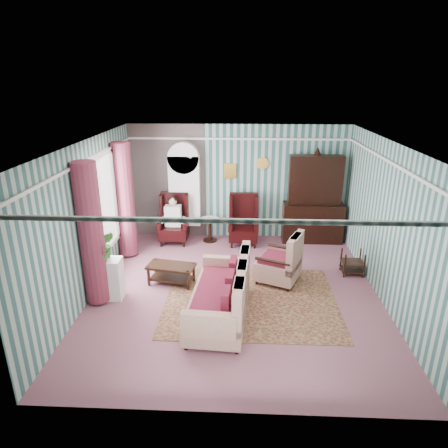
{
  "coord_description": "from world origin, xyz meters",
  "views": [
    {
      "loc": [
        0.1,
        -6.88,
        3.95
      ],
      "look_at": [
        -0.25,
        0.6,
        1.2
      ],
      "focal_mm": 32.0,
      "sensor_mm": 36.0,
      "label": 1
    }
  ],
  "objects_px": {
    "seated_woman": "(173,221)",
    "sofa": "(219,294)",
    "nest_table": "(352,262)",
    "floral_armchair": "(279,258)",
    "plant_stand": "(108,279)",
    "round_side_table": "(210,230)",
    "coffee_table": "(171,274)",
    "wingback_left": "(173,219)",
    "dresser_hutch": "(314,197)",
    "bookcase": "(185,196)",
    "wingback_right": "(243,220)"
  },
  "relations": [
    {
      "from": "seated_woman",
      "to": "sofa",
      "type": "relative_size",
      "value": 0.56
    },
    {
      "from": "nest_table",
      "to": "floral_armchair",
      "type": "relative_size",
      "value": 0.52
    },
    {
      "from": "plant_stand",
      "to": "floral_armchair",
      "type": "bearing_deg",
      "value": 13.88
    },
    {
      "from": "floral_armchair",
      "to": "round_side_table",
      "type": "bearing_deg",
      "value": 59.95
    },
    {
      "from": "floral_armchair",
      "to": "coffee_table",
      "type": "distance_m",
      "value": 2.2
    },
    {
      "from": "floral_armchair",
      "to": "wingback_left",
      "type": "bearing_deg",
      "value": 74.92
    },
    {
      "from": "dresser_hutch",
      "to": "nest_table",
      "type": "xyz_separation_m",
      "value": [
        0.57,
        -1.82,
        -0.91
      ]
    },
    {
      "from": "wingback_left",
      "to": "bookcase",
      "type": "bearing_deg",
      "value": 57.34
    },
    {
      "from": "wingback_right",
      "to": "dresser_hutch",
      "type": "bearing_deg",
      "value": 8.77
    },
    {
      "from": "round_side_table",
      "to": "plant_stand",
      "type": "distance_m",
      "value": 3.36
    },
    {
      "from": "wingback_left",
      "to": "sofa",
      "type": "relative_size",
      "value": 0.59
    },
    {
      "from": "nest_table",
      "to": "sofa",
      "type": "bearing_deg",
      "value": -146.97
    },
    {
      "from": "round_side_table",
      "to": "nest_table",
      "type": "xyz_separation_m",
      "value": [
        3.17,
        -1.7,
        -0.03
      ]
    },
    {
      "from": "plant_stand",
      "to": "round_side_table",
      "type": "bearing_deg",
      "value": 59.62
    },
    {
      "from": "dresser_hutch",
      "to": "wingback_right",
      "type": "bearing_deg",
      "value": -171.23
    },
    {
      "from": "dresser_hutch",
      "to": "seated_woman",
      "type": "xyz_separation_m",
      "value": [
        -3.5,
        -0.27,
        -0.59
      ]
    },
    {
      "from": "plant_stand",
      "to": "floral_armchair",
      "type": "distance_m",
      "value": 3.36
    },
    {
      "from": "dresser_hutch",
      "to": "plant_stand",
      "type": "distance_m",
      "value": 5.31
    },
    {
      "from": "sofa",
      "to": "coffee_table",
      "type": "bearing_deg",
      "value": 45.52
    },
    {
      "from": "wingback_right",
      "to": "round_side_table",
      "type": "distance_m",
      "value": 0.92
    },
    {
      "from": "floral_armchair",
      "to": "seated_woman",
      "type": "bearing_deg",
      "value": 74.92
    },
    {
      "from": "bookcase",
      "to": "seated_woman",
      "type": "xyz_separation_m",
      "value": [
        -0.25,
        -0.39,
        -0.53
      ]
    },
    {
      "from": "wingback_left",
      "to": "seated_woman",
      "type": "bearing_deg",
      "value": 0.0
    },
    {
      "from": "floral_armchair",
      "to": "wingback_right",
      "type": "bearing_deg",
      "value": 43.37
    },
    {
      "from": "wingback_left",
      "to": "round_side_table",
      "type": "xyz_separation_m",
      "value": [
        0.9,
        0.15,
        -0.33
      ]
    },
    {
      "from": "nest_table",
      "to": "plant_stand",
      "type": "relative_size",
      "value": 0.68
    },
    {
      "from": "dresser_hutch",
      "to": "wingback_right",
      "type": "height_order",
      "value": "dresser_hutch"
    },
    {
      "from": "wingback_right",
      "to": "sofa",
      "type": "bearing_deg",
      "value": -97.13
    },
    {
      "from": "nest_table",
      "to": "sofa",
      "type": "height_order",
      "value": "sofa"
    },
    {
      "from": "sofa",
      "to": "bookcase",
      "type": "bearing_deg",
      "value": 20.48
    },
    {
      "from": "dresser_hutch",
      "to": "sofa",
      "type": "xyz_separation_m",
      "value": [
        -2.17,
        -3.6,
        -0.72
      ]
    },
    {
      "from": "coffee_table",
      "to": "seated_woman",
      "type": "bearing_deg",
      "value": 97.9
    },
    {
      "from": "seated_woman",
      "to": "plant_stand",
      "type": "distance_m",
      "value": 2.87
    },
    {
      "from": "plant_stand",
      "to": "sofa",
      "type": "xyz_separation_m",
      "value": [
        2.13,
        -0.58,
        0.06
      ]
    },
    {
      "from": "wingback_left",
      "to": "seated_woman",
      "type": "xyz_separation_m",
      "value": [
        0.0,
        0.0,
        -0.04
      ]
    },
    {
      "from": "round_side_table",
      "to": "wingback_left",
      "type": "bearing_deg",
      "value": -170.54
    },
    {
      "from": "wingback_left",
      "to": "sofa",
      "type": "distance_m",
      "value": 3.59
    },
    {
      "from": "coffee_table",
      "to": "bookcase",
      "type": "bearing_deg",
      "value": 91.09
    },
    {
      "from": "sofa",
      "to": "floral_armchair",
      "type": "height_order",
      "value": "floral_armchair"
    },
    {
      "from": "wingback_left",
      "to": "wingback_right",
      "type": "xyz_separation_m",
      "value": [
        1.75,
        0.0,
        0.0
      ]
    },
    {
      "from": "round_side_table",
      "to": "sofa",
      "type": "bearing_deg",
      "value": -82.9
    },
    {
      "from": "plant_stand",
      "to": "dresser_hutch",
      "type": "bearing_deg",
      "value": 35.08
    },
    {
      "from": "bookcase",
      "to": "coffee_table",
      "type": "relative_size",
      "value": 2.38
    },
    {
      "from": "plant_stand",
      "to": "sofa",
      "type": "distance_m",
      "value": 2.21
    },
    {
      "from": "dresser_hutch",
      "to": "round_side_table",
      "type": "relative_size",
      "value": 3.93
    },
    {
      "from": "wingback_right",
      "to": "nest_table",
      "type": "xyz_separation_m",
      "value": [
        2.32,
        -1.55,
        -0.35
      ]
    },
    {
      "from": "seated_woman",
      "to": "plant_stand",
      "type": "relative_size",
      "value": 1.47
    },
    {
      "from": "wingback_right",
      "to": "seated_woman",
      "type": "distance_m",
      "value": 1.75
    },
    {
      "from": "wingback_left",
      "to": "coffee_table",
      "type": "height_order",
      "value": "wingback_left"
    },
    {
      "from": "nest_table",
      "to": "sofa",
      "type": "relative_size",
      "value": 0.25
    }
  ]
}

